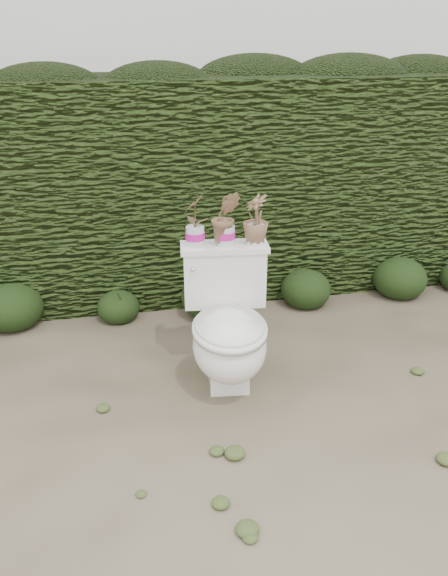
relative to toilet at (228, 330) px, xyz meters
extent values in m
plane|color=#766951|center=(-0.21, -0.08, -0.36)|extent=(60.00, 60.00, 0.00)
cube|color=#324717|center=(-0.21, 1.52, 0.44)|extent=(8.00, 1.00, 1.60)
cube|color=silver|center=(0.39, 5.92, 1.64)|extent=(8.00, 3.50, 4.00)
cube|color=silver|center=(0.00, 0.02, -0.26)|extent=(0.25, 0.32, 0.20)
ellipsoid|color=silver|center=(-0.01, -0.08, -0.06)|extent=(0.47, 0.55, 0.39)
cube|color=silver|center=(0.03, 0.24, 0.22)|extent=(0.49, 0.22, 0.34)
cube|color=silver|center=(0.03, 0.24, 0.40)|extent=(0.52, 0.25, 0.03)
cylinder|color=silver|center=(-0.17, 0.16, 0.32)|extent=(0.02, 0.06, 0.02)
sphere|color=silver|center=(-0.17, 0.13, 0.32)|extent=(0.03, 0.03, 0.03)
imported|color=#1F6620|center=(-0.14, 0.26, 0.56)|extent=(0.17, 0.18, 0.29)
imported|color=#1F6620|center=(0.03, 0.24, 0.57)|extent=(0.18, 0.15, 0.30)
imported|color=#1F6620|center=(0.20, 0.22, 0.56)|extent=(0.18, 0.18, 0.27)
ellipsoid|color=black|center=(-1.32, 1.01, -0.18)|extent=(0.43, 0.43, 0.34)
ellipsoid|color=black|center=(-0.60, 0.96, -0.23)|extent=(0.30, 0.30, 0.24)
ellipsoid|color=black|center=(0.06, 0.90, -0.18)|extent=(0.43, 0.43, 0.34)
ellipsoid|color=black|center=(0.79, 0.92, -0.21)|extent=(0.37, 0.37, 0.30)
ellipsoid|color=black|center=(1.56, 0.94, -0.19)|extent=(0.41, 0.41, 0.33)
camera|label=1|loc=(-0.58, -2.70, 1.51)|focal=35.00mm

